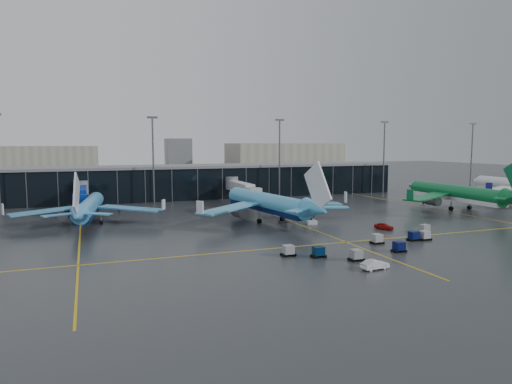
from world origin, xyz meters
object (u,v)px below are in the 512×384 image
object	(u,v)px
airliner_aer_lingus	(456,184)
service_van_red	(384,226)
airliner_arkefly	(89,197)
airliner_klm_near	(266,192)
baggage_carts	(379,243)
mobile_airstair	(310,220)
service_van_white	(375,264)

from	to	relation	value
airliner_aer_lingus	service_van_red	size ratio (longest dim) A/B	11.23
airliner_arkefly	airliner_klm_near	world-z (taller)	airliner_klm_near
airliner_arkefly	baggage_carts	world-z (taller)	airliner_arkefly
mobile_airstair	service_van_red	size ratio (longest dim) A/B	0.88
service_van_red	service_van_white	world-z (taller)	service_van_white
airliner_arkefly	baggage_carts	distance (m)	62.84
airliner_arkefly	service_van_red	size ratio (longest dim) A/B	9.63
mobile_airstair	airliner_klm_near	bearing A→B (deg)	145.99
airliner_arkefly	service_van_white	size ratio (longest dim) A/B	9.00
airliner_arkefly	mobile_airstair	xyz separation A→B (m)	(45.93, -17.47, -5.11)
mobile_airstair	service_van_white	world-z (taller)	mobile_airstair
airliner_aer_lingus	baggage_carts	world-z (taller)	airliner_aer_lingus
airliner_klm_near	service_van_white	xyz separation A→B (m)	(-0.83, -43.39, -6.05)
service_van_red	baggage_carts	bearing A→B (deg)	-154.99
mobile_airstair	baggage_carts	bearing A→B (deg)	-81.14
baggage_carts	mobile_airstair	xyz separation A→B (m)	(-0.30, 24.78, 0.01)
mobile_airstair	service_van_white	bearing A→B (deg)	-95.12
airliner_arkefly	airliner_aer_lingus	size ratio (longest dim) A/B	0.86
baggage_carts	service_van_red	distance (m)	17.10
airliner_klm_near	baggage_carts	bearing A→B (deg)	-83.47
airliner_klm_near	mobile_airstair	bearing A→B (deg)	-49.86
airliner_arkefly	service_van_white	world-z (taller)	airliner_arkefly
airliner_aer_lingus	service_van_red	world-z (taller)	airliner_aer_lingus
airliner_klm_near	airliner_aer_lingus	xyz separation A→B (m)	(55.48, 0.23, 0.10)
baggage_carts	airliner_klm_near	bearing A→B (deg)	104.22
baggage_carts	mobile_airstair	bearing A→B (deg)	90.70
mobile_airstair	service_van_red	distance (m)	15.95
airliner_klm_near	airliner_arkefly	bearing A→B (deg)	157.02
airliner_arkefly	service_van_red	xyz separation A→B (m)	(56.99, -28.96, -5.20)
airliner_aer_lingus	service_van_white	xyz separation A→B (m)	(-56.31, -43.62, -6.15)
service_van_red	service_van_white	bearing A→B (deg)	-154.30
mobile_airstair	service_van_white	distance (m)	37.36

